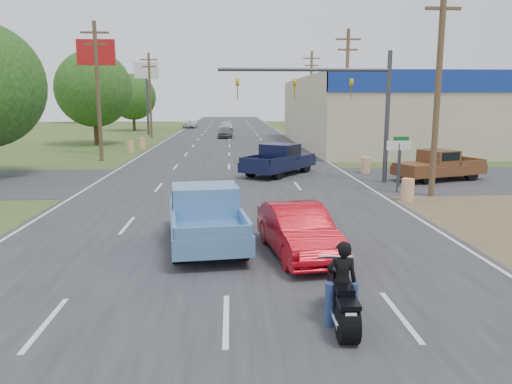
{
  "coord_description": "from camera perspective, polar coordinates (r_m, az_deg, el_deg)",
  "views": [
    {
      "loc": [
        0.13,
        -9.52,
        4.41
      ],
      "look_at": [
        0.99,
        7.41,
        1.3
      ],
      "focal_mm": 35.0,
      "sensor_mm": 36.0,
      "label": 1
    }
  ],
  "objects": [
    {
      "name": "pole_sign_left_far",
      "position": [
        66.44,
        -12.41,
        12.53
      ],
      "size": [
        3.0,
        0.35,
        9.2
      ],
      "color": "#3F3F44",
      "rests_on": "ground"
    },
    {
      "name": "rider",
      "position": [
        10.08,
        9.77,
        -10.61
      ],
      "size": [
        0.61,
        0.42,
        1.65
      ],
      "primitive_type": "imported",
      "rotation": [
        0.0,
        0.0,
        3.11
      ],
      "color": "black",
      "rests_on": "ground"
    },
    {
      "name": "ground",
      "position": [
        10.49,
        -3.44,
        -14.47
      ],
      "size": [
        200.0,
        200.0,
        0.0
      ],
      "primitive_type": "plane",
      "color": "#365321",
      "rests_on": "ground"
    },
    {
      "name": "utility_pole_3",
      "position": [
        59.27,
        6.31,
        11.21
      ],
      "size": [
        2.0,
        0.28,
        10.0
      ],
      "color": "#4C3823",
      "rests_on": "ground"
    },
    {
      "name": "barrel_3",
      "position": [
        48.4,
        -12.86,
        5.5
      ],
      "size": [
        0.56,
        0.56,
        1.0
      ],
      "primitive_type": "cylinder",
      "color": "orange",
      "rests_on": "ground"
    },
    {
      "name": "barrel_0",
      "position": [
        23.25,
        16.94,
        0.25
      ],
      "size": [
        0.56,
        0.56,
        1.0
      ],
      "primitive_type": "cylinder",
      "color": "orange",
      "rests_on": "ground"
    },
    {
      "name": "tree_6",
      "position": [
        108.8,
        -19.34,
        10.92
      ],
      "size": [
        8.82,
        8.82,
        10.92
      ],
      "color": "#422D19",
      "rests_on": "ground"
    },
    {
      "name": "tree_5",
      "position": [
        108.72,
        13.29,
        10.89
      ],
      "size": [
        7.98,
        7.98,
        9.88
      ],
      "color": "#422D19",
      "rests_on": "ground"
    },
    {
      "name": "lane_sign",
      "position": [
        24.99,
        16.0,
        4.23
      ],
      "size": [
        1.2,
        0.08,
        2.52
      ],
      "color": "#3F3F44",
      "rests_on": "ground"
    },
    {
      "name": "blue_pickup",
      "position": [
        15.61,
        -5.82,
        -2.53
      ],
      "size": [
        2.82,
        5.8,
        1.85
      ],
      "rotation": [
        0.0,
        0.0,
        0.12
      ],
      "color": "black",
      "rests_on": "ground"
    },
    {
      "name": "barrel_2",
      "position": [
        44.54,
        -14.12,
        5.04
      ],
      "size": [
        0.56,
        0.56,
        1.0
      ],
      "primitive_type": "cylinder",
      "color": "orange",
      "rests_on": "ground"
    },
    {
      "name": "main_road",
      "position": [
        49.72,
        -3.05,
        5.3
      ],
      "size": [
        15.0,
        180.0,
        0.02
      ],
      "primitive_type": "cube",
      "color": "#2D2D30",
      "rests_on": "ground"
    },
    {
      "name": "cross_road",
      "position": [
        27.87,
        -3.13,
        1.29
      ],
      "size": [
        120.0,
        10.0,
        0.02
      ],
      "primitive_type": "cube",
      "color": "#2D2D30",
      "rests_on": "ground"
    },
    {
      "name": "distant_car_grey",
      "position": [
        60.27,
        -3.54,
        6.84
      ],
      "size": [
        1.85,
        4.21,
        1.41
      ],
      "primitive_type": "imported",
      "rotation": [
        0.0,
        0.0,
        -0.05
      ],
      "color": "slate",
      "rests_on": "ground"
    },
    {
      "name": "utility_pole_6",
      "position": [
        62.28,
        -12.02,
        11.0
      ],
      "size": [
        2.0,
        0.28,
        10.0
      ],
      "color": "#4C3823",
      "rests_on": "ground"
    },
    {
      "name": "tree_1",
      "position": [
        53.31,
        -18.07,
        11.14
      ],
      "size": [
        7.56,
        7.56,
        9.36
      ],
      "color": "#422D19",
      "rests_on": "ground"
    },
    {
      "name": "street_name_sign",
      "position": [
        26.63,
        16.16,
        3.94
      ],
      "size": [
        0.8,
        0.08,
        2.61
      ],
      "color": "#3F3F44",
      "rests_on": "ground"
    },
    {
      "name": "motorcycle",
      "position": [
        10.12,
        9.79,
        -12.26
      ],
      "size": [
        0.73,
        2.39,
        1.21
      ],
      "rotation": [
        0.0,
        0.0,
        -0.04
      ],
      "color": "black",
      "rests_on": "ground"
    },
    {
      "name": "signal_mast",
      "position": [
        27.13,
        9.39,
        11.08
      ],
      "size": [
        9.12,
        0.4,
        7.0
      ],
      "color": "#3F3F44",
      "rests_on": "ground"
    },
    {
      "name": "tree_2",
      "position": [
        76.87,
        -13.88,
        10.5
      ],
      "size": [
        6.72,
        6.72,
        8.32
      ],
      "color": "#422D19",
      "rests_on": "ground"
    },
    {
      "name": "pole_sign_left_near",
      "position": [
        42.95,
        -17.74,
        13.6
      ],
      "size": [
        3.0,
        0.35,
        9.2
      ],
      "color": "#3F3F44",
      "rests_on": "ground"
    },
    {
      "name": "distant_car_white",
      "position": [
        83.41,
        -7.53,
        7.72
      ],
      "size": [
        2.31,
        4.76,
        1.3
      ],
      "primitive_type": "imported",
      "rotation": [
        0.0,
        0.0,
        3.11
      ],
      "color": "white",
      "rests_on": "ground"
    },
    {
      "name": "distant_car_silver",
      "position": [
        74.75,
        -3.41,
        7.52
      ],
      "size": [
        2.19,
        4.84,
        1.38
      ],
      "primitive_type": "imported",
      "rotation": [
        0.0,
        0.0,
        -0.06
      ],
      "color": "silver",
      "rests_on": "ground"
    },
    {
      "name": "brown_pickup",
      "position": [
        29.61,
        20.04,
        2.89
      ],
      "size": [
        5.56,
        3.68,
        1.72
      ],
      "rotation": [
        0.0,
        0.0,
        1.93
      ],
      "color": "black",
      "rests_on": "ground"
    },
    {
      "name": "navy_pickup",
      "position": [
        30.15,
        2.78,
        3.77
      ],
      "size": [
        5.04,
        5.82,
        1.86
      ],
      "rotation": [
        0.0,
        0.0,
        -0.63
      ],
      "color": "black",
      "rests_on": "ground"
    },
    {
      "name": "dirt_verge",
      "position": [
        22.78,
        25.69,
        -1.8
      ],
      "size": [
        8.0,
        18.0,
        0.01
      ],
      "primitive_type": "cube",
      "color": "brown",
      "rests_on": "ground"
    },
    {
      "name": "utility_pole_5",
      "position": [
        38.75,
        -17.64,
        11.26
      ],
      "size": [
        2.0,
        0.28,
        10.0
      ],
      "color": "#4C3823",
      "rests_on": "ground"
    },
    {
      "name": "barrel_1",
      "position": [
        31.39,
        12.42,
        2.99
      ],
      "size": [
        0.56,
        0.56,
        1.0
      ],
      "primitive_type": "cylinder",
      "color": "orange",
      "rests_on": "ground"
    },
    {
      "name": "red_convertible",
      "position": [
        14.38,
        4.87,
        -4.48
      ],
      "size": [
        2.2,
        4.6,
        1.46
      ],
      "primitive_type": "imported",
      "rotation": [
        0.0,
        0.0,
        0.15
      ],
      "color": "#BD0815",
      "rests_on": "ground"
    },
    {
      "name": "utility_pole_1",
      "position": [
        24.41,
        20.13,
        11.9
      ],
      "size": [
        2.0,
        0.28,
        10.0
      ],
      "color": "#4C3823",
      "rests_on": "ground"
    },
    {
      "name": "utility_pole_2",
      "position": [
        41.6,
        10.32,
        11.48
      ],
      "size": [
        2.0,
        0.28,
        10.0
      ],
      "color": "#4C3823",
      "rests_on": "ground"
    }
  ]
}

